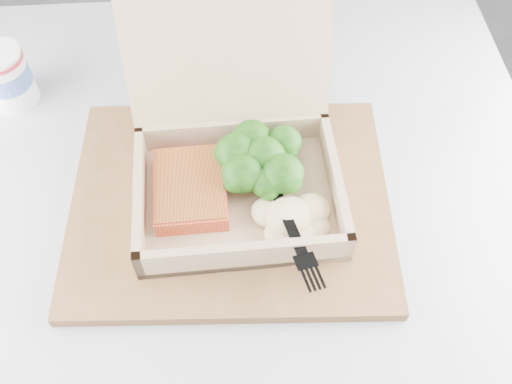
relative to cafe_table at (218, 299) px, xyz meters
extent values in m
cylinder|color=black|center=(0.00, 0.00, -0.20)|extent=(0.09, 0.09, 0.73)
cube|color=#A5A6AF|center=(0.00, 0.00, 0.18)|extent=(0.97, 0.97, 0.03)
cube|color=brown|center=(0.03, 0.03, 0.21)|extent=(0.42, 0.36, 0.02)
cube|color=tan|center=(0.04, 0.03, 0.22)|extent=(0.25, 0.20, 0.01)
cube|color=#9E7F61|center=(-0.07, 0.03, 0.24)|extent=(0.02, 0.19, 0.05)
cube|color=#9E7F61|center=(0.16, 0.02, 0.24)|extent=(0.02, 0.19, 0.05)
cube|color=#9E7F61|center=(0.04, -0.06, 0.24)|extent=(0.24, 0.02, 0.05)
cube|color=#9E7F61|center=(0.05, 0.11, 0.24)|extent=(0.24, 0.02, 0.05)
cube|color=tan|center=(0.05, 0.15, 0.34)|extent=(0.24, 0.09, 0.18)
cube|color=#DF4F2B|center=(-0.01, 0.04, 0.24)|extent=(0.09, 0.12, 0.02)
ellipsoid|color=#D0B887|center=(0.09, -0.02, 0.24)|extent=(0.09, 0.08, 0.03)
cube|color=black|center=(0.08, 0.03, 0.25)|extent=(0.03, 0.11, 0.02)
cube|color=black|center=(0.09, -0.05, 0.25)|extent=(0.03, 0.05, 0.01)
cylinder|color=white|center=(-0.24, 0.26, 0.24)|extent=(0.07, 0.07, 0.08)
cylinder|color=#4866AF|center=(-0.24, 0.26, 0.24)|extent=(0.07, 0.07, 0.03)
cube|color=silver|center=(0.06, 0.25, 0.20)|extent=(0.10, 0.16, 0.00)
camera|label=1|loc=(0.00, -0.35, 0.79)|focal=40.00mm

